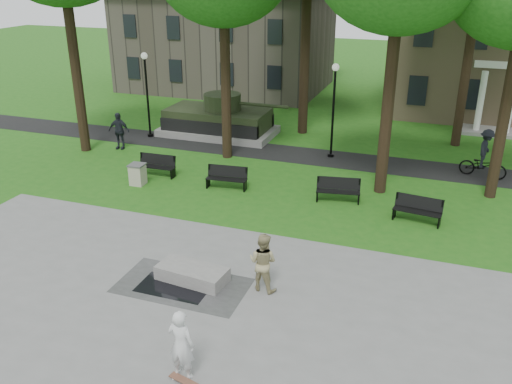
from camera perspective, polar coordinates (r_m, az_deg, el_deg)
ground at (r=17.50m, az=-2.48°, el=-8.64°), size 120.00×120.00×0.00m
plaza at (r=13.90m, az=-10.60°, el=-18.68°), size 22.00×16.00×0.02m
footpath at (r=27.95m, az=6.72°, el=3.65°), size 44.00×2.60×0.01m
building_left at (r=43.96m, az=-3.04°, el=15.62°), size 15.00×10.00×7.20m
lamp_left at (r=31.10m, az=-11.43°, el=10.67°), size 0.36×0.36×4.73m
lamp_mid at (r=27.35m, az=8.17°, el=9.24°), size 0.36×0.36×4.73m
tank_monument at (r=31.44m, az=-3.95°, el=7.56°), size 7.45×3.40×2.40m
puddle at (r=16.98m, az=-8.67°, el=-9.91°), size 2.20×1.20×0.00m
concrete_block at (r=17.16m, az=-6.73°, el=-8.53°), size 2.29×1.22×0.45m
skateboard at (r=13.65m, az=-7.62°, el=-19.13°), size 0.81×0.38×0.07m
skateboarder at (r=13.25m, az=-7.88°, el=-15.60°), size 0.71×0.49×1.85m
friend_watching at (r=16.26m, az=0.73°, el=-7.39°), size 1.00×0.83×1.86m
pedestrian_walker at (r=29.75m, az=-14.24°, el=6.26°), size 1.20×0.61×1.97m
cyclist at (r=26.99m, az=22.90°, el=3.33°), size 2.19×1.29×2.28m
park_bench_0 at (r=25.62m, az=-10.39°, el=2.84°), size 1.81×0.58×1.00m
park_bench_1 at (r=23.78m, az=-3.05°, el=1.60°), size 1.84×0.70×1.00m
park_bench_2 at (r=22.69m, az=8.70°, el=0.29°), size 1.85×0.83×1.00m
park_bench_3 at (r=21.55m, az=16.64°, el=-1.71°), size 1.84×0.75×1.00m
trash_bin at (r=24.73m, az=-12.35°, el=1.84°), size 0.69×0.69×0.96m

